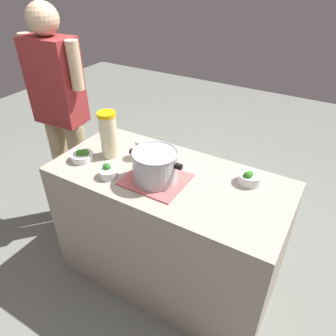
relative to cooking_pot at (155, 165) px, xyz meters
name	(u,v)px	position (x,y,z in m)	size (l,w,h in m)	color
ground_plane	(168,274)	(-0.04, -0.07, -0.96)	(8.00, 8.00, 0.00)	slate
counter_slab	(168,231)	(-0.04, -0.07, -0.53)	(1.37, 0.64, 0.87)	#9D9484
dish_cloth	(156,179)	(0.00, 0.00, -0.09)	(0.33, 0.29, 0.01)	#B55857
cooking_pot	(155,165)	(0.00, 0.00, 0.00)	(0.32, 0.25, 0.17)	#B7B7BC
lemonade_pitcher	(109,135)	(0.38, -0.08, 0.05)	(0.11, 0.11, 0.29)	beige
mason_jar	(142,149)	(0.20, -0.16, -0.04)	(0.09, 0.09, 0.12)	beige
broccoli_bowl_front	(82,156)	(0.49, 0.05, -0.07)	(0.14, 0.14, 0.08)	silver
broccoli_bowl_center	(249,178)	(-0.45, -0.24, -0.06)	(0.12, 0.12, 0.08)	silver
broccoli_bowl_back	(108,171)	(0.25, 0.10, -0.07)	(0.11, 0.11, 0.08)	silver
person_cook	(62,118)	(0.92, -0.22, -0.03)	(0.50, 0.23, 1.68)	tan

